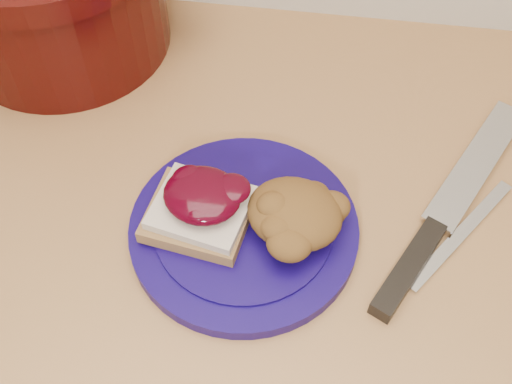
# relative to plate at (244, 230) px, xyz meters

# --- Properties ---
(base_cabinet) EXTENTS (4.00, 0.60, 0.86)m
(base_cabinet) POSITION_rel_plate_xyz_m (0.01, 0.07, -0.48)
(base_cabinet) COLOR beige
(base_cabinet) RESTS_ON floor
(plate) EXTENTS (0.29, 0.29, 0.02)m
(plate) POSITION_rel_plate_xyz_m (0.00, 0.00, 0.00)
(plate) COLOR #10054E
(plate) RESTS_ON wood_countertop
(sandwich) EXTENTS (0.11, 0.10, 0.05)m
(sandwich) POSITION_rel_plate_xyz_m (-0.04, 0.00, 0.03)
(sandwich) COLOR olive
(sandwich) RESTS_ON plate
(stuffing_mound) EXTENTS (0.12, 0.11, 0.05)m
(stuffing_mound) POSITION_rel_plate_xyz_m (0.05, 0.00, 0.04)
(stuffing_mound) COLOR brown
(stuffing_mound) RESTS_ON plate
(chef_knife) EXTENTS (0.18, 0.31, 0.02)m
(chef_knife) POSITION_rel_plate_xyz_m (0.19, 0.02, 0.00)
(chef_knife) COLOR black
(chef_knife) RESTS_ON wood_countertop
(butter_knife) EXTENTS (0.12, 0.15, 0.00)m
(butter_knife) POSITION_rel_plate_xyz_m (0.23, 0.03, -0.00)
(butter_knife) COLOR silver
(butter_knife) RESTS_ON wood_countertop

